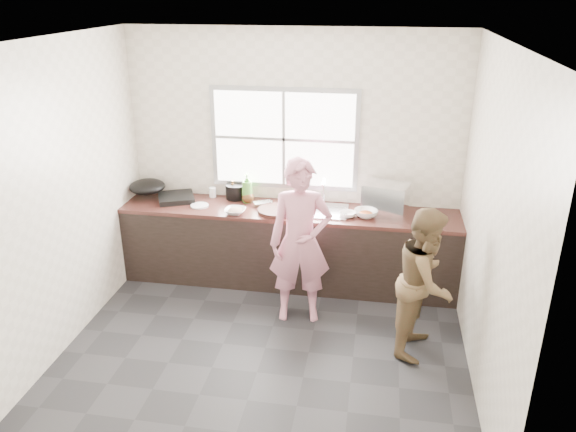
% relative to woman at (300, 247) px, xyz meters
% --- Properties ---
extents(floor, '(3.60, 3.20, 0.01)m').
position_rel_woman_xyz_m(floor, '(-0.23, -0.59, -0.77)').
color(floor, '#252527').
rests_on(floor, ground).
extents(ceiling, '(3.60, 3.20, 0.01)m').
position_rel_woman_xyz_m(ceiling, '(-0.23, -0.59, 1.94)').
color(ceiling, silver).
rests_on(ceiling, wall_back).
extents(wall_back, '(3.60, 0.01, 2.70)m').
position_rel_woman_xyz_m(wall_back, '(-0.23, 1.02, 0.59)').
color(wall_back, beige).
rests_on(wall_back, ground).
extents(wall_left, '(0.01, 3.20, 2.70)m').
position_rel_woman_xyz_m(wall_left, '(-2.03, -0.59, 0.59)').
color(wall_left, beige).
rests_on(wall_left, ground).
extents(wall_right, '(0.01, 3.20, 2.70)m').
position_rel_woman_xyz_m(wall_right, '(1.58, -0.59, 0.59)').
color(wall_right, beige).
rests_on(wall_right, ground).
extents(wall_front, '(3.60, 0.01, 2.70)m').
position_rel_woman_xyz_m(wall_front, '(-0.23, -2.19, 0.59)').
color(wall_front, silver).
rests_on(wall_front, ground).
extents(cabinet, '(3.60, 0.62, 0.82)m').
position_rel_woman_xyz_m(cabinet, '(-0.23, 0.70, -0.35)').
color(cabinet, black).
rests_on(cabinet, floor).
extents(countertop, '(3.60, 0.64, 0.04)m').
position_rel_woman_xyz_m(countertop, '(-0.23, 0.70, 0.08)').
color(countertop, '#3B1D18').
rests_on(countertop, cabinet).
extents(sink, '(0.55, 0.45, 0.02)m').
position_rel_woman_xyz_m(sink, '(0.12, 0.70, 0.10)').
color(sink, silver).
rests_on(sink, countertop).
extents(faucet, '(0.02, 0.02, 0.30)m').
position_rel_woman_xyz_m(faucet, '(0.12, 0.90, 0.25)').
color(faucet, silver).
rests_on(faucet, countertop).
extents(window_frame, '(1.60, 0.05, 1.10)m').
position_rel_woman_xyz_m(window_frame, '(-0.33, 1.00, 0.79)').
color(window_frame, '#9EA0A5').
rests_on(window_frame, wall_back).
extents(window_glazing, '(1.50, 0.01, 1.00)m').
position_rel_woman_xyz_m(window_glazing, '(-0.33, 0.98, 0.79)').
color(window_glazing, white).
rests_on(window_glazing, window_frame).
extents(woman, '(0.61, 0.45, 1.53)m').
position_rel_woman_xyz_m(woman, '(0.00, 0.00, 0.00)').
color(woman, pink).
rests_on(woman, floor).
extents(person_side, '(0.68, 0.78, 1.36)m').
position_rel_woman_xyz_m(person_side, '(1.16, -0.34, -0.08)').
color(person_side, brown).
rests_on(person_side, floor).
extents(cutting_board, '(0.50, 0.50, 0.04)m').
position_rel_woman_xyz_m(cutting_board, '(-0.34, 0.60, 0.12)').
color(cutting_board, black).
rests_on(cutting_board, countertop).
extents(cleaver, '(0.22, 0.19, 0.01)m').
position_rel_woman_xyz_m(cleaver, '(-0.52, 0.76, 0.14)').
color(cleaver, silver).
rests_on(cleaver, cutting_board).
extents(bowl_mince, '(0.23, 0.23, 0.05)m').
position_rel_woman_xyz_m(bowl_mince, '(-0.76, 0.49, 0.12)').
color(bowl_mince, silver).
rests_on(bowl_mince, countertop).
extents(bowl_crabs, '(0.21, 0.21, 0.06)m').
position_rel_woman_xyz_m(bowl_crabs, '(0.59, 0.63, 0.13)').
color(bowl_crabs, silver).
rests_on(bowl_crabs, countertop).
extents(bowl_held, '(0.23, 0.23, 0.07)m').
position_rel_woman_xyz_m(bowl_held, '(0.40, 0.59, 0.13)').
color(bowl_held, white).
rests_on(bowl_held, countertop).
extents(black_pot, '(0.25, 0.25, 0.16)m').
position_rel_woman_xyz_m(black_pot, '(-0.87, 0.93, 0.18)').
color(black_pot, black).
rests_on(black_pot, countertop).
extents(plate_food, '(0.20, 0.20, 0.02)m').
position_rel_woman_xyz_m(plate_food, '(-1.20, 0.63, 0.11)').
color(plate_food, silver).
rests_on(plate_food, countertop).
extents(bottle_green, '(0.14, 0.14, 0.33)m').
position_rel_woman_xyz_m(bottle_green, '(-0.71, 0.84, 0.26)').
color(bottle_green, '#3E7F29').
rests_on(bottle_green, countertop).
extents(bottle_brown_tall, '(0.11, 0.11, 0.20)m').
position_rel_woman_xyz_m(bottle_brown_tall, '(-0.90, 0.93, 0.20)').
color(bottle_brown_tall, '#503014').
rests_on(bottle_brown_tall, countertop).
extents(bottle_brown_short, '(0.15, 0.15, 0.16)m').
position_rel_woman_xyz_m(bottle_brown_short, '(-0.71, 0.83, 0.18)').
color(bottle_brown_short, '#442B11').
rests_on(bottle_brown_short, countertop).
extents(glass_jar, '(0.10, 0.10, 0.11)m').
position_rel_woman_xyz_m(glass_jar, '(-1.14, 0.93, 0.15)').
color(glass_jar, white).
rests_on(glass_jar, countertop).
extents(burner, '(0.50, 0.50, 0.06)m').
position_rel_woman_xyz_m(burner, '(-1.51, 0.77, 0.13)').
color(burner, black).
rests_on(burner, countertop).
extents(wok, '(0.45, 0.45, 0.15)m').
position_rel_woman_xyz_m(wok, '(-1.84, 0.78, 0.23)').
color(wok, black).
rests_on(wok, burner).
extents(dish_rack, '(0.50, 0.40, 0.33)m').
position_rel_woman_xyz_m(dish_rack, '(0.78, 0.74, 0.26)').
color(dish_rack, white).
rests_on(dish_rack, countertop).
extents(pot_lid_left, '(0.35, 0.35, 0.01)m').
position_rel_woman_xyz_m(pot_lid_left, '(-1.48, 0.72, 0.10)').
color(pot_lid_left, '#A7AAAE').
rests_on(pot_lid_left, countertop).
extents(pot_lid_right, '(0.30, 0.30, 0.01)m').
position_rel_woman_xyz_m(pot_lid_right, '(-1.47, 0.73, 0.10)').
color(pot_lid_right, '#B5B7BC').
rests_on(pot_lid_right, countertop).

